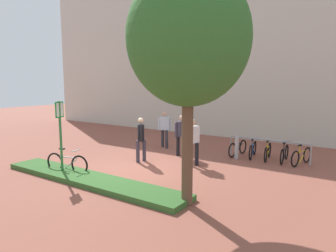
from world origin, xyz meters
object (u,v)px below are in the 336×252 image
object	(u,v)px
parking_sign_post	(60,127)
bike_at_sign	(67,163)
person_suited_navy	(141,137)
tree_sidewalk	(188,39)
person_shirt_blue	(193,139)
person_suited_dark	(182,133)
person_casual_tan	(165,127)
bike_rack_cluster	(268,151)
bollard_steel	(237,148)

from	to	relation	value
parking_sign_post	bike_at_sign	xyz separation A→B (m)	(-0.05, 0.24, -1.26)
parking_sign_post	person_suited_navy	size ratio (longest dim) A/B	1.43
parking_sign_post	tree_sidewalk	bearing A→B (deg)	2.15
parking_sign_post	person_shirt_blue	xyz separation A→B (m)	(2.99, 3.51, -0.63)
person_suited_dark	person_suited_navy	bearing A→B (deg)	-117.57
person_suited_navy	person_casual_tan	bearing A→B (deg)	105.38
parking_sign_post	bike_rack_cluster	distance (m)	7.87
person_casual_tan	bike_rack_cluster	bearing A→B (deg)	5.05
bollard_steel	person_shirt_blue	xyz separation A→B (m)	(-0.99, -1.80, 0.53)
person_suited_dark	person_suited_navy	size ratio (longest dim) A/B	1.00
bollard_steel	tree_sidewalk	bearing A→B (deg)	-81.84
parking_sign_post	person_suited_dark	distance (m)	4.88
bike_rack_cluster	tree_sidewalk	bearing A→B (deg)	-93.44
bollard_steel	person_suited_navy	distance (m)	3.86
tree_sidewalk	bike_rack_cluster	size ratio (longest dim) A/B	1.78
parking_sign_post	bike_rack_cluster	world-z (taller)	parking_sign_post
bike_at_sign	bike_rack_cluster	distance (m)	7.62
bike_at_sign	person_suited_dark	size ratio (longest dim) A/B	0.96
tree_sidewalk	bike_rack_cluster	distance (m)	6.83
bike_at_sign	person_shirt_blue	world-z (taller)	person_shirt_blue
tree_sidewalk	person_casual_tan	xyz separation A→B (m)	(-4.37, 5.30, -3.09)
person_suited_dark	person_casual_tan	distance (m)	1.88
parking_sign_post	person_shirt_blue	size ratio (longest dim) A/B	1.43
parking_sign_post	person_shirt_blue	distance (m)	4.65
tree_sidewalk	bike_rack_cluster	world-z (taller)	tree_sidewalk
bollard_steel	person_suited_dark	xyz separation A→B (m)	(-2.06, -0.87, 0.53)
person_suited_dark	person_casual_tan	xyz separation A→B (m)	(-1.57, 1.03, 0.00)
bike_rack_cluster	person_casual_tan	xyz separation A→B (m)	(-4.71, -0.42, 0.64)
person_casual_tan	person_suited_navy	world-z (taller)	same
person_casual_tan	person_suited_navy	distance (m)	2.74
bike_at_sign	person_casual_tan	distance (m)	5.29
person_shirt_blue	person_suited_navy	size ratio (longest dim) A/B	1.00
tree_sidewalk	parking_sign_post	xyz separation A→B (m)	(-4.72, -0.18, -2.46)
tree_sidewalk	bike_at_sign	world-z (taller)	tree_sidewalk
person_suited_dark	person_shirt_blue	size ratio (longest dim) A/B	1.00
bike_at_sign	tree_sidewalk	bearing A→B (deg)	-0.75
person_suited_dark	person_suited_navy	distance (m)	1.83
bike_rack_cluster	person_suited_navy	size ratio (longest dim) A/B	1.87
person_suited_dark	bollard_steel	bearing A→B (deg)	22.77
person_shirt_blue	person_suited_navy	world-z (taller)	same
person_casual_tan	parking_sign_post	bearing A→B (deg)	-93.61
bike_at_sign	bollard_steel	distance (m)	6.48
bike_at_sign	bike_rack_cluster	xyz separation A→B (m)	(5.11, 5.65, -0.00)
bike_rack_cluster	person_suited_navy	bearing A→B (deg)	-142.46
bike_at_sign	bollard_steel	size ratio (longest dim) A/B	1.83
parking_sign_post	bike_rack_cluster	xyz separation A→B (m)	(5.06, 5.89, -1.26)
person_shirt_blue	person_suited_navy	xyz separation A→B (m)	(-1.92, -0.68, 0.00)
bike_at_sign	person_suited_navy	bearing A→B (deg)	66.54
bike_rack_cluster	bollard_steel	bearing A→B (deg)	-151.80
parking_sign_post	bollard_steel	bearing A→B (deg)	53.16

